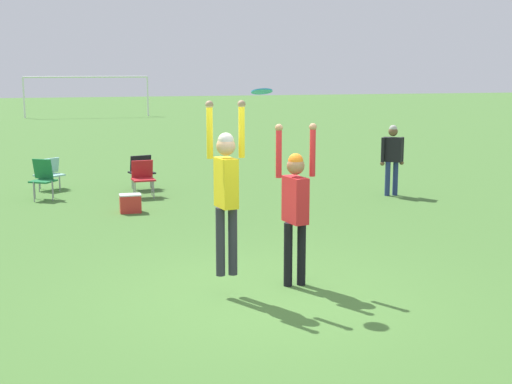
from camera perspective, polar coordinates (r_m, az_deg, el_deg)
ground_plane at (r=9.51m, az=0.61°, el=-8.30°), size 120.00×120.00×0.00m
person_jumping at (r=9.17m, az=-2.41°, el=0.73°), size 0.52×0.40×2.29m
person_defending at (r=9.66m, az=3.16°, el=-0.67°), size 0.58×0.46×2.24m
frisbee at (r=9.24m, az=0.47°, el=8.05°), size 0.28×0.27×0.09m
camping_chair_0 at (r=18.08m, az=-16.21°, el=1.56°), size 0.78×0.86×0.75m
camping_chair_1 at (r=16.58m, az=-9.04°, el=1.32°), size 0.54×0.57×0.84m
camping_chair_2 at (r=17.62m, az=-9.15°, el=1.81°), size 0.66×0.70×0.81m
camping_chair_3 at (r=16.79m, az=-16.68°, el=1.24°), size 0.65×0.71×0.90m
person_spectator_near at (r=16.76m, az=10.85°, el=3.03°), size 0.59×0.43×1.64m
cooler_box at (r=14.90m, az=-10.02°, el=-0.90°), size 0.44×0.30×0.38m
soccer_goal at (r=42.75m, az=-13.40°, el=8.33°), size 7.10×0.10×2.35m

